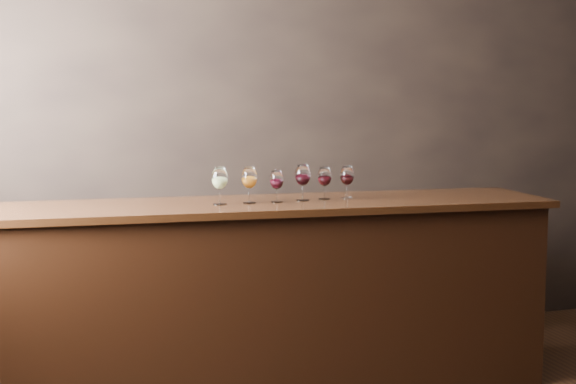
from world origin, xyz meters
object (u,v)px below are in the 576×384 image
object	(u,v)px
bar_counter	(280,299)
glass_red_d	(347,176)
glass_amber	(249,178)
glass_red_a	(277,180)
glass_white	(220,179)
glass_red_b	(303,176)
glass_red_c	(325,177)
back_bar_shelf	(272,284)

from	to	relation	value
bar_counter	glass_red_d	size ratio (longest dim) A/B	15.68
glass_amber	glass_red_a	distance (m)	0.15
glass_white	glass_amber	world-z (taller)	glass_white
glass_red_b	glass_red_c	size ratio (longest dim) A/B	1.11
back_bar_shelf	glass_red_a	world-z (taller)	glass_red_a
glass_red_a	glass_white	bearing A→B (deg)	-179.45
glass_white	glass_red_d	distance (m)	0.73
glass_amber	glass_red_d	size ratio (longest dim) A/B	1.07
back_bar_shelf	glass_red_a	size ratio (longest dim) A/B	13.49
bar_counter	glass_red_a	bearing A→B (deg)	-145.52
glass_white	glass_red_d	bearing A→B (deg)	3.36
bar_counter	glass_red_d	world-z (taller)	glass_red_d
glass_red_a	glass_red_c	distance (m)	0.29
back_bar_shelf	glass_red_c	bearing A→B (deg)	-80.41
glass_red_d	glass_amber	bearing A→B (deg)	-176.24
back_bar_shelf	glass_red_d	world-z (taller)	glass_red_d
glass_red_a	glass_red_b	world-z (taller)	glass_red_b
glass_red_a	glass_red_d	size ratio (longest dim) A/B	0.95
glass_red_a	back_bar_shelf	bearing A→B (deg)	75.90
glass_amber	glass_red_a	size ratio (longest dim) A/B	1.13
bar_counter	glass_amber	xyz separation A→B (m)	(-0.17, -0.01, 0.67)
back_bar_shelf	glass_red_b	size ratio (longest dim) A/B	11.70
glass_red_d	bar_counter	bearing A→B (deg)	-176.32
bar_counter	glass_red_d	bearing A→B (deg)	7.31
glass_red_a	glass_red_d	world-z (taller)	glass_red_d
glass_amber	glass_red_b	world-z (taller)	glass_red_b
glass_red_a	glass_red_c	world-z (taller)	glass_red_c
glass_red_a	glass_red_d	xyz separation A→B (m)	(0.42, 0.04, 0.01)
glass_red_c	glass_amber	bearing A→B (deg)	-174.50
glass_red_a	glass_red_c	xyz separation A→B (m)	(0.29, 0.04, 0.00)
bar_counter	glass_white	xyz separation A→B (m)	(-0.34, -0.02, 0.67)
glass_red_c	glass_red_b	bearing A→B (deg)	-171.35
glass_white	glass_red_a	size ratio (longest dim) A/B	1.15
back_bar_shelf	glass_red_c	world-z (taller)	glass_red_c
glass_amber	glass_red_c	xyz separation A→B (m)	(0.44, 0.04, -0.01)
glass_red_a	glass_red_b	bearing A→B (deg)	8.98
glass_white	glass_red_c	world-z (taller)	glass_white
back_bar_shelf	glass_amber	bearing A→B (deg)	-115.00
glass_amber	glass_red_d	bearing A→B (deg)	3.76
glass_amber	glass_red_a	world-z (taller)	glass_amber
glass_amber	bar_counter	bearing A→B (deg)	3.94
glass_red_b	glass_red_d	xyz separation A→B (m)	(0.26, 0.02, -0.01)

